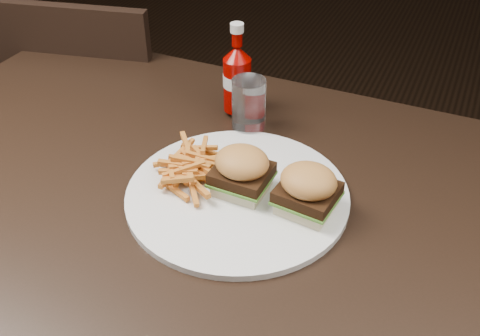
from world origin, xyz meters
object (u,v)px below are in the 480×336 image
at_px(dining_table, 197,199).
at_px(plate, 237,195).
at_px(ketchup_bottle, 237,85).
at_px(tumbler, 249,104).
at_px(chair_far, 118,128).

relative_size(dining_table, plate, 3.48).
distance_m(ketchup_bottle, tumbler, 0.07).
bearing_deg(tumbler, chair_far, 150.22).
distance_m(chair_far, ketchup_bottle, 0.68).
bearing_deg(tumbler, dining_table, -92.27).
relative_size(chair_far, tumbler, 4.28).
distance_m(chair_far, tumbler, 0.73).
height_order(chair_far, plate, plate).
bearing_deg(chair_far, dining_table, 124.13).
bearing_deg(chair_far, plate, 128.02).
bearing_deg(ketchup_bottle, tumbler, -47.74).
bearing_deg(plate, chair_far, 140.74).
relative_size(plate, tumbler, 3.66).
relative_size(dining_table, tumbler, 12.75).
height_order(chair_far, ketchup_bottle, ketchup_bottle).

